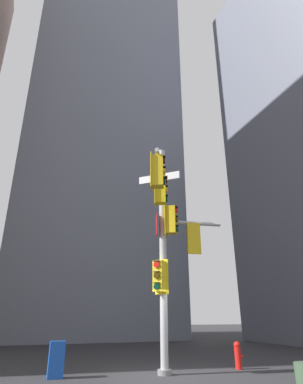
{
  "coord_description": "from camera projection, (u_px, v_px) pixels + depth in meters",
  "views": [
    {
      "loc": [
        -4.26,
        -10.29,
        1.67
      ],
      "look_at": [
        -0.25,
        0.49,
        6.19
      ],
      "focal_mm": 29.74,
      "sensor_mm": 36.0,
      "label": 1
    }
  ],
  "objects": [
    {
      "name": "signal_pole_assembly",
      "position": [
        167.0,
        232.0,
        10.96
      ],
      "size": [
        3.53,
        2.87,
        7.79
      ],
      "color": "#B2B2B5",
      "rests_on": "ground"
    },
    {
      "name": "building_mid_block",
      "position": [
        99.0,
        102.0,
        36.82
      ],
      "size": [
        14.12,
        14.12,
        49.79
      ],
      "primitive_type": "cube",
      "color": "slate",
      "rests_on": "ground"
    },
    {
      "name": "newspaper_box",
      "position": [
        56.0,
        359.0,
        9.4
      ],
      "size": [
        0.45,
        0.36,
        0.99
      ],
      "color": "#194CB2",
      "rests_on": "ground"
    },
    {
      "name": "ground",
      "position": [
        165.0,
        375.0,
        9.74
      ],
      "size": [
        120.0,
        120.0,
        0.0
      ],
      "primitive_type": "plane",
      "color": "#2D2D30"
    },
    {
      "name": "fire_hydrant",
      "position": [
        238.0,
        354.0,
        11.01
      ],
      "size": [
        0.33,
        0.23,
        0.87
      ],
      "color": "red",
      "rests_on": "ground"
    }
  ]
}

